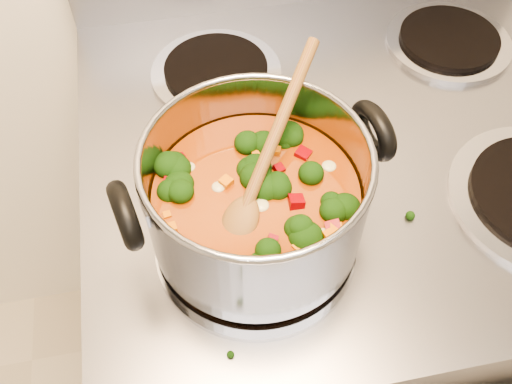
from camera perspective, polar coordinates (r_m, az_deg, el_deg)
electric_range at (r=1.19m, az=7.46°, el=-8.85°), size 0.79×0.71×1.08m
stockpot at (r=0.63m, az=-0.03°, el=-0.59°), size 0.31×0.25×0.15m
wooden_spoon at (r=0.61m, az=0.34°, el=1.84°), size 0.16×0.22×0.11m
cooktop_crumbs at (r=0.74m, az=0.12°, el=1.42°), size 0.19×0.31×0.01m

